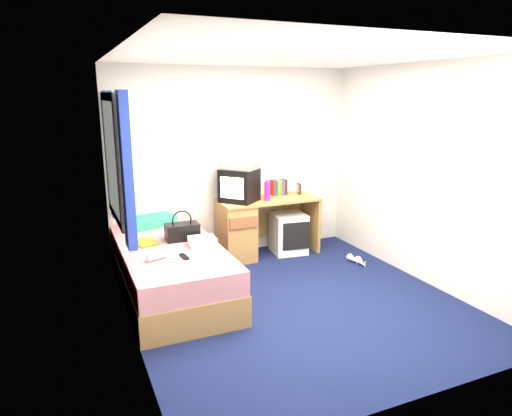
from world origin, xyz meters
name	(u,v)px	position (x,y,z in m)	size (l,w,h in m)	color
ground	(294,302)	(0.00, 0.00, 0.00)	(3.40, 3.40, 0.00)	#0C1438
room_shell	(297,161)	(0.00, 0.00, 1.45)	(3.40, 3.40, 3.40)	white
bed	(171,270)	(-1.10, 0.68, 0.27)	(1.01, 2.00, 0.54)	#AA8047
pillow	(152,221)	(-1.12, 1.49, 0.60)	(0.51, 0.32, 0.11)	teal
desk	(248,226)	(0.09, 1.44, 0.41)	(1.30, 0.55, 0.75)	#AA8047
storage_cube	(288,233)	(0.64, 1.38, 0.27)	(0.42, 0.42, 0.53)	white
crt_tv	(239,185)	(-0.03, 1.44, 0.96)	(0.56, 0.56, 0.41)	black
vcr	(239,165)	(-0.03, 1.44, 1.20)	(0.44, 0.31, 0.08)	#ADAEB0
book_row	(279,187)	(0.60, 1.60, 0.85)	(0.20, 0.13, 0.20)	maroon
picture_frame	(299,189)	(0.88, 1.53, 0.82)	(0.02, 0.12, 0.14)	black
pink_water_bottle	(267,191)	(0.31, 1.34, 0.87)	(0.07, 0.07, 0.23)	#E21F8F
aerosol_can	(257,191)	(0.25, 1.53, 0.84)	(0.05, 0.05, 0.19)	white
handbag	(182,231)	(-0.93, 0.83, 0.64)	(0.36, 0.21, 0.32)	black
towel	(202,241)	(-0.79, 0.55, 0.58)	(0.27, 0.22, 0.09)	white
magazine	(146,243)	(-1.31, 0.86, 0.55)	(0.21, 0.28, 0.01)	#BACF17
water_bottle	(157,256)	(-1.30, 0.33, 0.58)	(0.07, 0.07, 0.20)	silver
colour_swatch_fan	(181,262)	(-1.11, 0.16, 0.55)	(0.22, 0.06, 0.01)	yellow
remote_control	(184,257)	(-1.05, 0.28, 0.55)	(0.05, 0.16, 0.02)	black
window_assembly	(116,161)	(-1.55, 0.90, 1.42)	(0.11, 1.42, 1.40)	silver
white_heels	(357,261)	(1.23, 0.63, 0.04)	(0.15, 0.35, 0.09)	silver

